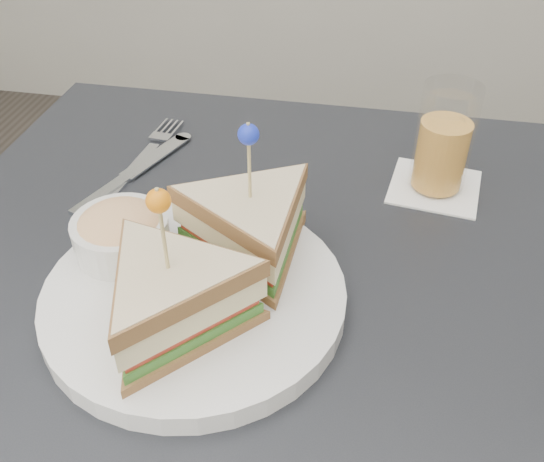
# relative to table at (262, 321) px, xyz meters

# --- Properties ---
(table) EXTENTS (0.80, 0.80, 0.75)m
(table) POSITION_rel_table_xyz_m (0.00, 0.00, 0.00)
(table) COLOR black
(table) RESTS_ON ground
(plate_meal) EXTENTS (0.38, 0.38, 0.18)m
(plate_meal) POSITION_rel_table_xyz_m (-0.05, -0.05, 0.12)
(plate_meal) COLOR silver
(plate_meal) RESTS_ON table
(cutlery_fork) EXTENTS (0.04, 0.20, 0.01)m
(cutlery_fork) POSITION_rel_table_xyz_m (-0.20, 0.21, 0.08)
(cutlery_fork) COLOR silver
(cutlery_fork) RESTS_ON table
(cutlery_knife) EXTENTS (0.10, 0.22, 0.01)m
(cutlery_knife) POSITION_rel_table_xyz_m (-0.20, 0.15, 0.08)
(cutlery_knife) COLOR silver
(cutlery_knife) RESTS_ON table
(drink_set) EXTENTS (0.12, 0.12, 0.14)m
(drink_set) POSITION_rel_table_xyz_m (0.18, 0.20, 0.14)
(drink_set) COLOR white
(drink_set) RESTS_ON table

